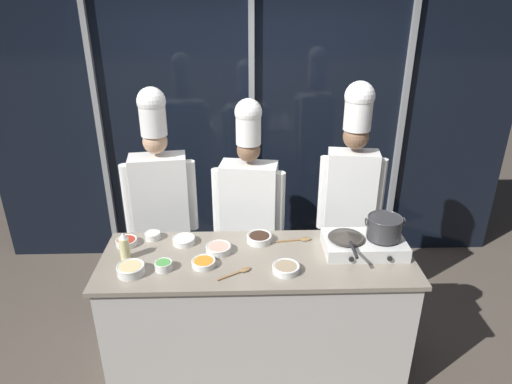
% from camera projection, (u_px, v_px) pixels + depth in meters
% --- Properties ---
extents(ground_plane, '(24.00, 24.00, 0.00)m').
position_uv_depth(ground_plane, '(257.00, 366.00, 3.32)').
color(ground_plane, brown).
extents(window_wall_back, '(4.87, 0.09, 2.70)m').
position_uv_depth(window_wall_back, '(252.00, 125.00, 4.21)').
color(window_wall_back, black).
rests_on(window_wall_back, ground_plane).
extents(demo_counter, '(2.02, 0.69, 0.93)m').
position_uv_depth(demo_counter, '(257.00, 315.00, 3.13)').
color(demo_counter, beige).
rests_on(demo_counter, ground_plane).
extents(portable_stove, '(0.53, 0.34, 0.10)m').
position_uv_depth(portable_stove, '(364.00, 244.00, 2.99)').
color(portable_stove, silver).
rests_on(portable_stove, demo_counter).
extents(frying_pan, '(0.24, 0.41, 0.05)m').
position_uv_depth(frying_pan, '(347.00, 235.00, 2.95)').
color(frying_pan, '#38332D').
rests_on(frying_pan, portable_stove).
extents(stock_pot, '(0.25, 0.23, 0.14)m').
position_uv_depth(stock_pot, '(384.00, 227.00, 2.94)').
color(stock_pot, '#333335').
rests_on(stock_pot, portable_stove).
extents(squeeze_bottle_oil, '(0.06, 0.06, 0.19)m').
position_uv_depth(squeeze_bottle_oil, '(124.00, 246.00, 2.89)').
color(squeeze_bottle_oil, beige).
rests_on(squeeze_bottle_oil, demo_counter).
extents(prep_bowl_mushrooms, '(0.17, 0.17, 0.04)m').
position_uv_depth(prep_bowl_mushrooms, '(286.00, 268.00, 2.78)').
color(prep_bowl_mushrooms, white).
rests_on(prep_bowl_mushrooms, demo_counter).
extents(prep_bowl_ginger, '(0.17, 0.17, 0.06)m').
position_uv_depth(prep_bowl_ginger, '(131.00, 269.00, 2.76)').
color(prep_bowl_ginger, white).
rests_on(prep_bowl_ginger, demo_counter).
extents(prep_bowl_soy_glaze, '(0.17, 0.17, 0.05)m').
position_uv_depth(prep_bowl_soy_glaze, '(259.00, 238.00, 3.10)').
color(prep_bowl_soy_glaze, white).
rests_on(prep_bowl_soy_glaze, demo_counter).
extents(prep_bowl_carrots, '(0.15, 0.15, 0.04)m').
position_uv_depth(prep_bowl_carrots, '(204.00, 263.00, 2.84)').
color(prep_bowl_carrots, white).
rests_on(prep_bowl_carrots, demo_counter).
extents(prep_bowl_rice, '(0.15, 0.15, 0.04)m').
position_uv_depth(prep_bowl_rice, '(184.00, 240.00, 3.09)').
color(prep_bowl_rice, white).
rests_on(prep_bowl_rice, demo_counter).
extents(prep_bowl_chili_flakes, '(0.14, 0.14, 0.04)m').
position_uv_depth(prep_bowl_chili_flakes, '(127.00, 241.00, 3.07)').
color(prep_bowl_chili_flakes, white).
rests_on(prep_bowl_chili_flakes, demo_counter).
extents(prep_bowl_scallions, '(0.11, 0.11, 0.05)m').
position_uv_depth(prep_bowl_scallions, '(163.00, 265.00, 2.80)').
color(prep_bowl_scallions, white).
rests_on(prep_bowl_scallions, demo_counter).
extents(prep_bowl_garlic, '(0.11, 0.11, 0.05)m').
position_uv_depth(prep_bowl_garlic, '(153.00, 235.00, 3.14)').
color(prep_bowl_garlic, white).
rests_on(prep_bowl_garlic, demo_counter).
extents(prep_bowl_shrimp, '(0.17, 0.17, 0.05)m').
position_uv_depth(prep_bowl_shrimp, '(218.00, 248.00, 2.98)').
color(prep_bowl_shrimp, white).
rests_on(prep_bowl_shrimp, demo_counter).
extents(serving_spoon_slotted, '(0.21, 0.15, 0.02)m').
position_uv_depth(serving_spoon_slotted, '(241.00, 271.00, 2.78)').
color(serving_spoon_slotted, olive).
rests_on(serving_spoon_slotted, demo_counter).
extents(serving_spoon_solid, '(0.25, 0.07, 0.02)m').
position_uv_depth(serving_spoon_solid, '(301.00, 239.00, 3.13)').
color(serving_spoon_solid, olive).
rests_on(serving_spoon_solid, demo_counter).
extents(chef_head, '(0.55, 0.27, 1.89)m').
position_uv_depth(chef_head, '(160.00, 192.00, 3.49)').
color(chef_head, '#2D3856').
rests_on(chef_head, ground_plane).
extents(chef_sous, '(0.55, 0.29, 1.81)m').
position_uv_depth(chef_sous, '(249.00, 200.00, 3.50)').
color(chef_sous, '#2D3856').
rests_on(chef_sous, ground_plane).
extents(chef_line, '(0.48, 0.24, 1.93)m').
position_uv_depth(chef_line, '(351.00, 185.00, 3.43)').
color(chef_line, '#4C4C51').
rests_on(chef_line, ground_plane).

